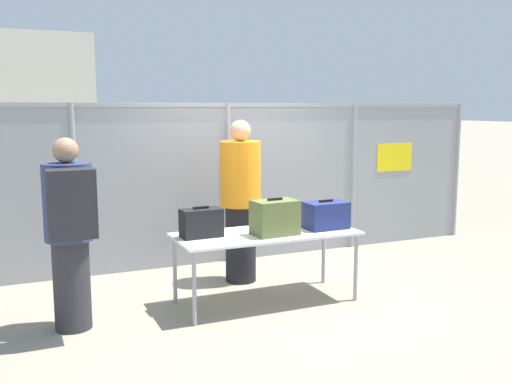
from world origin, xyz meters
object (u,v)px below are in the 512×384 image
Objects in this scene: traveler_hooded at (70,227)px; security_worker_near at (241,199)px; inspection_table at (266,238)px; suitcase_olive at (275,218)px; suitcase_navy at (326,215)px; utility_trailer at (239,196)px; suitcase_black at (201,223)px.

traveler_hooded is 2.08m from security_worker_near.
suitcase_olive reaches higher than inspection_table.
suitcase_navy is 4.49m from utility_trailer.
security_worker_near reaches higher than suitcase_navy.
utility_trailer is (2.10, 4.25, -0.47)m from suitcase_black.
suitcase_olive is 0.61m from suitcase_navy.
traveler_hooded is (-1.89, -0.01, 0.27)m from inspection_table.
suitcase_olive is 0.11× the size of utility_trailer.
utility_trailer is at bearing 60.65° from traveler_hooded.
suitcase_black reaches higher than utility_trailer.
traveler_hooded is at bearing -127.46° from utility_trailer.
suitcase_black is 1.32m from suitcase_navy.
suitcase_black is (-0.66, 0.08, 0.19)m from inspection_table.
security_worker_near is (0.70, 0.70, 0.09)m from suitcase_black.
suitcase_black is 0.99m from security_worker_near.
inspection_table is at bearing 109.86° from suitcase_olive.
traveler_hooded reaches higher than suitcase_navy.
traveler_hooded is at bearing 178.77° from suitcase_navy.
suitcase_black is 0.22× the size of security_worker_near.
suitcase_black is at bearing 173.28° from inspection_table.
suitcase_black is at bearing 164.61° from suitcase_olive.
inspection_table is 4.57m from utility_trailer.
suitcase_black is at bearing 173.87° from suitcase_navy.
traveler_hooded is 0.94× the size of security_worker_near.
utility_trailer is (1.44, 4.33, -0.28)m from inspection_table.
suitcase_olive is (0.04, -0.12, 0.23)m from inspection_table.
inspection_table is 0.83m from security_worker_near.
suitcase_olive is 0.89m from security_worker_near.
security_worker_near is at bearing 126.26° from suitcase_navy.
suitcase_navy reaches higher than utility_trailer.
suitcase_olive is 1.02× the size of suitcase_navy.
security_worker_near is (1.92, 0.79, 0.00)m from traveler_hooded.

